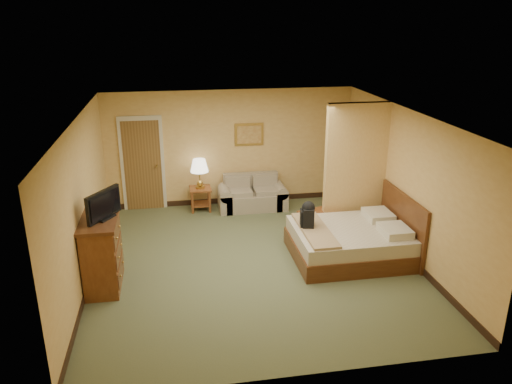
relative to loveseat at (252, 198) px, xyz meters
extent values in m
plane|color=#535B3B|center=(-0.41, -2.57, -0.25)|extent=(6.00, 6.00, 0.00)
plane|color=white|center=(-0.41, -2.57, 2.35)|extent=(6.00, 6.00, 0.00)
cube|color=tan|center=(-0.41, 0.43, 1.05)|extent=(5.50, 0.02, 2.60)
cube|color=tan|center=(-3.16, -2.57, 1.05)|extent=(0.02, 6.00, 2.60)
cube|color=tan|center=(2.34, -2.57, 1.05)|extent=(0.02, 6.00, 2.60)
cube|color=tan|center=(1.74, -1.64, 1.05)|extent=(1.20, 0.15, 2.60)
cube|color=beige|center=(-2.36, 0.40, 0.80)|extent=(0.94, 0.06, 2.10)
cube|color=brown|center=(-2.36, 0.39, 0.75)|extent=(0.80, 0.04, 2.00)
cylinder|color=#B69443|center=(-2.06, 0.33, 0.75)|extent=(0.04, 0.12, 0.04)
cube|color=black|center=(-0.41, 0.42, -0.19)|extent=(5.50, 0.02, 0.12)
cube|color=gray|center=(0.00, -0.04, -0.06)|extent=(1.24, 0.66, 0.37)
cube|color=gray|center=(0.00, 0.25, 0.32)|extent=(1.24, 0.16, 0.39)
cube|color=gray|center=(-0.62, -0.04, -0.04)|extent=(0.27, 0.66, 0.42)
cube|color=gray|center=(0.62, -0.04, -0.04)|extent=(0.27, 0.66, 0.42)
cube|color=brown|center=(-1.15, 0.08, 0.25)|extent=(0.47, 0.47, 0.04)
cube|color=brown|center=(-1.15, 0.08, -0.11)|extent=(0.39, 0.39, 0.03)
cube|color=brown|center=(-1.34, -0.10, -0.01)|extent=(0.05, 0.05, 0.48)
cube|color=brown|center=(-0.96, -0.10, -0.01)|extent=(0.05, 0.05, 0.48)
cube|color=brown|center=(-1.34, 0.27, -0.01)|extent=(0.05, 0.05, 0.48)
cube|color=brown|center=(-0.96, 0.27, -0.01)|extent=(0.05, 0.05, 0.48)
cylinder|color=#B69443|center=(-1.15, 0.08, 0.29)|extent=(0.20, 0.20, 0.04)
cylinder|color=#B69443|center=(-1.15, 0.08, 0.54)|extent=(0.03, 0.03, 0.33)
cone|color=white|center=(-1.15, 0.08, 0.79)|extent=(0.40, 0.40, 0.27)
cube|color=brown|center=(1.10, -1.78, 0.22)|extent=(0.94, 0.94, 0.04)
cube|color=brown|center=(1.10, -1.78, -0.09)|extent=(0.81, 0.81, 0.03)
cube|color=brown|center=(0.78, -2.10, -0.02)|extent=(0.05, 0.05, 0.45)
cube|color=brown|center=(1.43, -1.45, -0.02)|extent=(0.05, 0.05, 0.45)
cube|color=#B78E3F|center=(0.00, 0.41, 1.35)|extent=(0.65, 0.03, 0.50)
cube|color=#AC6E35|center=(0.00, 0.39, 1.35)|extent=(0.54, 0.02, 0.40)
cube|color=brown|center=(-2.89, -2.97, 0.31)|extent=(0.51, 1.02, 1.11)
cube|color=#4A2511|center=(-2.89, -2.97, 0.89)|extent=(0.57, 1.09, 0.06)
cube|color=black|center=(-2.79, -2.97, 0.93)|extent=(0.33, 0.37, 0.03)
cube|color=black|center=(-2.79, -2.97, 1.15)|extent=(0.44, 0.66, 0.45)
cube|color=#4A2511|center=(1.34, -2.67, -0.09)|extent=(2.06, 1.65, 0.31)
cube|color=beige|center=(1.34, -2.67, 0.18)|extent=(1.99, 1.58, 0.25)
cube|color=#4A2511|center=(2.30, -2.67, 0.32)|extent=(0.06, 1.75, 1.13)
cube|color=beige|center=(1.99, -3.03, 0.37)|extent=(0.46, 0.57, 0.14)
cube|color=beige|center=(1.99, -2.31, 0.37)|extent=(0.46, 0.57, 0.14)
cube|color=#9A7C54|center=(0.67, -2.67, 0.33)|extent=(0.46, 1.54, 0.05)
cube|color=black|center=(0.58, -2.51, 0.50)|extent=(0.24, 0.32, 0.39)
sphere|color=black|center=(0.58, -2.51, 0.69)|extent=(0.23, 0.23, 0.23)
camera|label=1|loc=(-1.71, -10.34, 3.88)|focal=35.00mm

